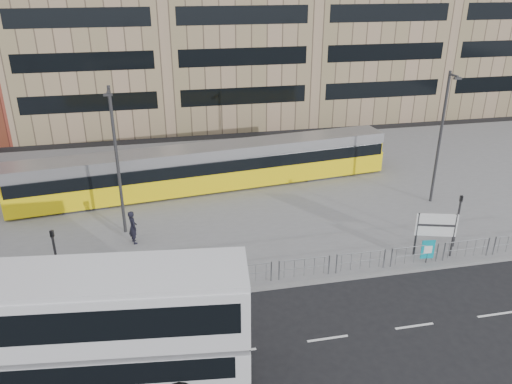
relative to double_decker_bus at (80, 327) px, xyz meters
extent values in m
plane|color=black|center=(7.65, 4.52, -2.61)|extent=(120.00, 120.00, 0.00)
cube|color=slate|center=(7.65, 16.52, -2.54)|extent=(64.00, 24.00, 0.15)
cube|color=gray|center=(7.65, 4.57, -2.54)|extent=(64.00, 0.25, 0.17)
cube|color=#9D8065|center=(-2.35, 38.52, 8.39)|extent=(14.00, 16.00, 22.00)
cube|color=#9D8065|center=(25.65, 38.52, 7.89)|extent=(14.00, 16.00, 21.00)
cylinder|color=gray|center=(9.65, 5.02, -1.41)|extent=(32.00, 0.05, 0.05)
cylinder|color=gray|center=(9.65, 5.02, -1.91)|extent=(32.00, 0.04, 0.04)
cube|color=white|center=(8.65, 0.52, -2.61)|extent=(62.00, 0.12, 0.01)
cube|color=silver|center=(0.00, 0.00, -1.46)|extent=(12.31, 4.18, 1.87)
cube|color=silver|center=(0.00, 0.00, 0.85)|extent=(12.31, 4.18, 2.30)
cube|color=silver|center=(0.00, 0.00, 2.05)|extent=(12.30, 4.07, 0.33)
cube|color=black|center=(0.54, -0.06, -1.02)|extent=(10.14, 3.96, 0.93)
cube|color=black|center=(0.00, 0.00, 1.07)|extent=(11.66, 4.14, 1.21)
cube|color=#AC2252|center=(-2.73, 0.32, -1.51)|extent=(3.60, 3.19, 0.55)
cylinder|color=black|center=(3.65, 0.98, -2.06)|extent=(1.13, 0.45, 1.10)
cube|color=yellow|center=(6.66, 17.29, -1.56)|extent=(26.55, 5.66, 1.51)
cube|color=black|center=(6.66, 17.29, -0.52)|extent=(26.18, 5.66, 0.85)
cube|color=#A1A1A6|center=(6.66, 17.29, 0.28)|extent=(26.53, 5.47, 0.76)
cube|color=yellow|center=(19.23, 18.82, -0.95)|extent=(1.38, 2.25, 2.46)
cube|color=yellow|center=(-5.90, 15.77, -0.95)|extent=(1.38, 2.25, 2.46)
cylinder|color=#2D2D30|center=(6.66, 17.29, -0.85)|extent=(2.51, 2.51, 2.83)
cube|color=#2D2D30|center=(15.10, 18.32, -2.22)|extent=(3.10, 2.70, 0.47)
cube|color=#2D2D30|center=(-1.77, 16.27, -2.22)|extent=(3.10, 2.70, 0.47)
cylinder|color=#2D2D30|center=(16.43, 5.91, -1.22)|extent=(0.11, 0.11, 2.48)
cylinder|color=#2D2D30|center=(18.30, 5.37, -1.22)|extent=(0.11, 0.11, 2.48)
cube|color=white|center=(17.37, 5.64, -0.62)|extent=(2.10, 0.68, 1.30)
cylinder|color=#2D2D30|center=(16.67, 5.01, -2.10)|extent=(0.06, 0.06, 0.71)
cube|color=#0B93A6|center=(16.67, 5.01, -1.66)|extent=(0.71, 0.13, 1.07)
cube|color=white|center=(16.67, 4.98, -1.66)|extent=(0.44, 0.06, 0.44)
imported|color=black|center=(1.53, 10.35, -1.48)|extent=(0.67, 0.83, 1.96)
cylinder|color=#2D2D30|center=(-1.90, 6.59, -0.96)|extent=(0.12, 0.12, 3.00)
imported|color=#2D2D30|center=(-1.90, 6.59, 0.14)|extent=(0.22, 0.24, 1.00)
cylinder|color=#2D2D30|center=(19.04, 6.28, -0.96)|extent=(0.12, 0.12, 3.00)
imported|color=#2D2D30|center=(19.04, 6.28, 0.14)|extent=(0.22, 0.24, 1.00)
cylinder|color=#2D2D30|center=(0.99, 11.80, 1.87)|extent=(0.18, 0.18, 8.65)
cylinder|color=#2D2D30|center=(0.99, 11.40, 5.99)|extent=(0.14, 0.90, 0.14)
cube|color=#2D2D30|center=(0.99, 10.95, 5.89)|extent=(0.45, 0.20, 0.12)
cylinder|color=#2D2D30|center=(20.93, 12.07, 1.87)|extent=(0.18, 0.18, 8.65)
cylinder|color=#2D2D30|center=(20.93, 11.67, 5.99)|extent=(0.14, 0.90, 0.14)
cube|color=#2D2D30|center=(20.93, 11.22, 5.89)|extent=(0.45, 0.20, 0.12)
camera|label=1|loc=(3.25, -15.34, 11.58)|focal=35.00mm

